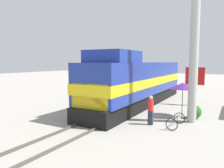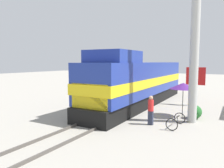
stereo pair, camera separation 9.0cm
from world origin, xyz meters
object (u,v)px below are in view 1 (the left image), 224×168
at_px(locomotive, 138,82).
at_px(utility_pole, 195,31).
at_px(bicycle, 176,121).
at_px(vendor_umbrella, 183,86).
at_px(person_bystander, 151,109).
at_px(billboard_sign, 195,78).

bearing_deg(locomotive, utility_pole, -34.37).
xyz_separation_m(locomotive, bicycle, (4.54, -5.10, -1.67)).
relative_size(utility_pole, vendor_umbrella, 4.77).
height_order(utility_pole, person_bystander, utility_pole).
distance_m(person_bystander, bicycle, 1.62).
height_order(billboard_sign, person_bystander, billboard_sign).
bearing_deg(utility_pole, bicycle, -112.47).
bearing_deg(bicycle, locomotive, -45.80).
xyz_separation_m(vendor_umbrella, billboard_sign, (0.07, 4.76, 0.22)).
relative_size(vendor_umbrella, billboard_sign, 0.71).
distance_m(vendor_umbrella, billboard_sign, 4.77).
relative_size(utility_pole, bicycle, 6.59).
bearing_deg(billboard_sign, locomotive, -152.16).
distance_m(utility_pole, vendor_umbrella, 3.84).
relative_size(utility_pole, person_bystander, 6.37).
distance_m(utility_pole, bicycle, 5.67).
height_order(locomotive, bicycle, locomotive).
height_order(utility_pole, vendor_umbrella, utility_pole).
xyz_separation_m(locomotive, utility_pole, (5.19, -3.55, 3.74)).
bearing_deg(billboard_sign, vendor_umbrella, -90.83).
distance_m(locomotive, bicycle, 7.04).
height_order(utility_pole, bicycle, utility_pole).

